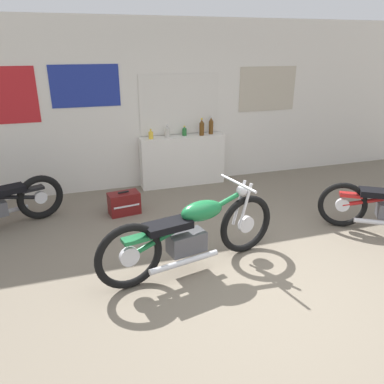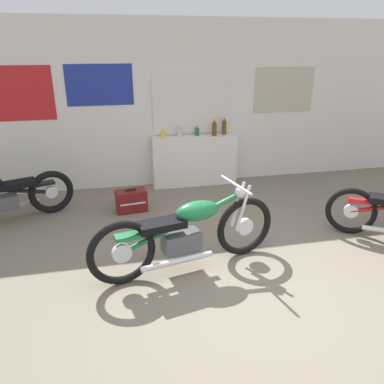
% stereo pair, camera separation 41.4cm
% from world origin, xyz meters
% --- Properties ---
extents(ground_plane, '(24.00, 24.00, 0.00)m').
position_xyz_m(ground_plane, '(0.00, 0.00, 0.00)').
color(ground_plane, '#706656').
extents(wall_back, '(10.00, 0.07, 2.80)m').
position_xyz_m(wall_back, '(-0.00, 3.46, 1.40)').
color(wall_back, silver).
rests_on(wall_back, ground_plane).
extents(sill_counter, '(1.50, 0.28, 0.89)m').
position_xyz_m(sill_counter, '(0.12, 3.28, 0.44)').
color(sill_counter, silver).
rests_on(sill_counter, ground_plane).
extents(bottle_leftmost, '(0.08, 0.08, 0.16)m').
position_xyz_m(bottle_leftmost, '(-0.44, 3.25, 0.96)').
color(bottle_leftmost, gold).
rests_on(bottle_leftmost, sill_counter).
extents(bottle_left_center, '(0.09, 0.09, 0.21)m').
position_xyz_m(bottle_left_center, '(-0.15, 3.28, 0.98)').
color(bottle_left_center, '#B7B2A8').
rests_on(bottle_left_center, sill_counter).
extents(bottle_center, '(0.08, 0.08, 0.17)m').
position_xyz_m(bottle_center, '(0.17, 3.32, 0.96)').
color(bottle_center, '#23662D').
rests_on(bottle_center, sill_counter).
extents(bottle_right_center, '(0.08, 0.08, 0.30)m').
position_xyz_m(bottle_right_center, '(0.46, 3.23, 1.02)').
color(bottle_right_center, '#5B3814').
rests_on(bottle_right_center, sill_counter).
extents(bottle_rightmost, '(0.08, 0.08, 0.32)m').
position_xyz_m(bottle_rightmost, '(0.66, 3.30, 1.03)').
color(bottle_rightmost, '#5B3814').
rests_on(bottle_rightmost, sill_counter).
extents(motorcycle_green, '(2.18, 0.73, 0.93)m').
position_xyz_m(motorcycle_green, '(-0.56, 0.61, 0.44)').
color(motorcycle_green, black).
rests_on(motorcycle_green, ground_plane).
extents(hard_case_darkred, '(0.48, 0.31, 0.36)m').
position_xyz_m(hard_case_darkred, '(-1.08, 2.32, 0.17)').
color(hard_case_darkred, maroon).
rests_on(hard_case_darkred, ground_plane).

